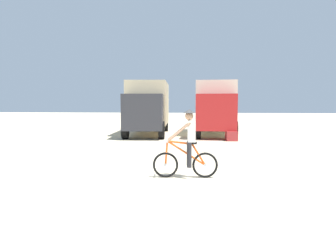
# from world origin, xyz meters

# --- Properties ---
(ground_plane) EXTENTS (120.00, 120.00, 0.00)m
(ground_plane) POSITION_xyz_m (0.00, 0.00, 0.00)
(ground_plane) COLOR beige
(box_truck_tan_camper) EXTENTS (2.80, 6.89, 3.35)m
(box_truck_tan_camper) POSITION_xyz_m (-1.75, 12.18, 1.87)
(box_truck_tan_camper) COLOR #CCB78E
(box_truck_tan_camper) RESTS_ON ground
(box_truck_cream_rv) EXTENTS (2.66, 6.85, 3.35)m
(box_truck_cream_rv) POSITION_xyz_m (2.60, 12.58, 1.87)
(box_truck_cream_rv) COLOR beige
(box_truck_cream_rv) RESTS_ON ground
(cyclist_orange_shirt) EXTENTS (1.73, 0.52, 1.82)m
(cyclist_orange_shirt) POSITION_xyz_m (1.27, 0.71, 0.85)
(cyclist_orange_shirt) COLOR black
(cyclist_orange_shirt) RESTS_ON ground
(supply_crate) EXTENTS (0.64, 0.73, 0.51)m
(supply_crate) POSITION_xyz_m (3.25, 9.16, 0.26)
(supply_crate) COLOR #9E2D2D
(supply_crate) RESTS_ON ground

